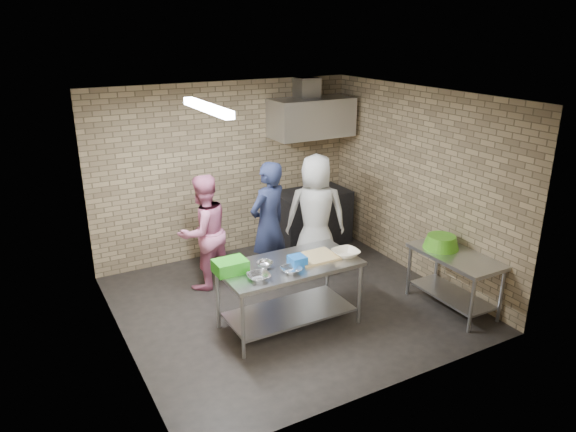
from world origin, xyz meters
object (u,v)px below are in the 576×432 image
object	(u,v)px
blue_tub	(297,261)
green_basin	(441,242)
woman_pink	(204,232)
man_navy	(268,225)
stove	(312,217)
green_crate	(230,266)
woman_white	(316,215)
bottle_green	(329,119)
side_counter	(453,281)
prep_table	(289,295)

from	to	relation	value
blue_tub	green_basin	world-z (taller)	blue_tub
blue_tub	woman_pink	world-z (taller)	woman_pink
blue_tub	man_navy	bearing A→B (deg)	78.52
blue_tub	green_basin	distance (m)	2.00
stove	woman_pink	xyz separation A→B (m)	(-2.11, -0.62, 0.36)
green_crate	woman_pink	distance (m)	1.39
woman_white	bottle_green	bearing A→B (deg)	-101.73
side_counter	blue_tub	xyz separation A→B (m)	(-2.00, 0.53, 0.51)
stove	green_basin	distance (m)	2.57
green_crate	bottle_green	size ratio (longest dim) A/B	2.45
green_crate	green_basin	xyz separation A→B (m)	(2.73, -0.50, -0.07)
side_counter	green_basin	xyz separation A→B (m)	(-0.02, 0.25, 0.46)
side_counter	woman_pink	distance (m)	3.36
prep_table	woman_white	bearing A→B (deg)	46.94
prep_table	stove	distance (m)	2.65
green_crate	blue_tub	distance (m)	0.78
stove	green_basin	size ratio (longest dim) A/B	2.61
green_basin	blue_tub	bearing A→B (deg)	171.82
man_navy	woman_white	world-z (taller)	same
stove	bottle_green	xyz separation A→B (m)	(0.45, 0.24, 1.57)
side_counter	woman_white	distance (m)	2.10
prep_table	woman_pink	world-z (taller)	woman_pink
bottle_green	woman_pink	size ratio (longest dim) A/B	0.09
side_counter	stove	size ratio (longest dim) A/B	1.00
prep_table	bottle_green	distance (m)	3.51
man_navy	prep_table	bearing A→B (deg)	54.56
woman_white	man_navy	bearing A→B (deg)	28.84
green_basin	woman_white	xyz separation A→B (m)	(-0.95, 1.54, 0.05)
green_basin	prep_table	bearing A→B (deg)	169.27
stove	side_counter	bearing A→B (deg)	-80.71
side_counter	woman_pink	size ratio (longest dim) A/B	0.74
stove	man_navy	distance (m)	1.69
side_counter	woman_pink	bearing A→B (deg)	140.32
side_counter	green_crate	distance (m)	2.90
prep_table	bottle_green	xyz separation A→B (m)	(2.05, 2.36, 1.60)
woman_pink	prep_table	bearing A→B (deg)	93.47
side_counter	woman_white	xyz separation A→B (m)	(-0.97, 1.79, 0.51)
woman_white	green_crate	bearing A→B (deg)	57.38
blue_tub	bottle_green	distance (m)	3.36
prep_table	green_crate	bearing A→B (deg)	170.27
prep_table	green_crate	xyz separation A→B (m)	(-0.70, 0.12, 0.49)
prep_table	stove	size ratio (longest dim) A/B	1.38
stove	woman_white	world-z (taller)	woman_white
green_basin	woman_white	size ratio (longest dim) A/B	0.26
stove	bottle_green	world-z (taller)	bottle_green
blue_tub	man_navy	size ratio (longest dim) A/B	0.10
prep_table	woman_white	size ratio (longest dim) A/B	0.93
green_basin	woman_white	world-z (taller)	woman_white
stove	blue_tub	xyz separation A→B (m)	(-1.55, -2.22, 0.44)
stove	man_navy	world-z (taller)	man_navy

